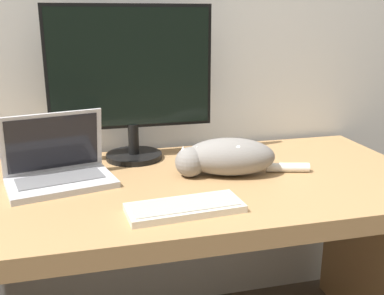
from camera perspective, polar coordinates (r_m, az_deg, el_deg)
name	(u,v)px	position (r m, az deg, el deg)	size (l,w,h in m)	color
wall_back	(138,11)	(1.82, -6.90, 16.79)	(6.40, 0.06, 2.60)	silver
desk	(162,223)	(1.53, -3.77, -9.56)	(1.79, 0.78, 0.76)	#A37A4C
monitor	(131,79)	(1.66, -7.74, 8.64)	(0.60, 0.21, 0.56)	black
laptop	(59,170)	(1.51, -16.59, -2.71)	(0.37, 0.28, 0.22)	#B7B7BC
external_keyboard	(185,208)	(1.26, -0.92, -7.63)	(0.33, 0.15, 0.02)	beige
cat	(226,157)	(1.52, 4.34, -1.15)	(0.47, 0.22, 0.13)	gray
small_toy	(236,147)	(1.77, 5.65, 0.05)	(0.05, 0.05, 0.05)	#2D6BB7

